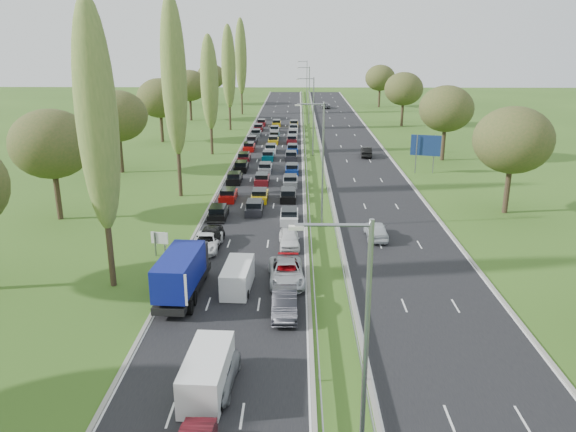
{
  "coord_description": "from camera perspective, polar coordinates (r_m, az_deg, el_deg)",
  "views": [
    {
      "loc": [
        2.14,
        -8.97,
        17.44
      ],
      "look_at": [
        1.24,
        41.59,
        1.5
      ],
      "focal_mm": 35.0,
      "sensor_mm": 36.0,
      "label": 1
    }
  ],
  "objects": [
    {
      "name": "woodland_left",
      "position": [
        76.18,
        -17.71,
        9.32
      ],
      "size": [
        8.0,
        166.0,
        11.1
      ],
      "color": "#2D2116",
      "rests_on": "ground"
    },
    {
      "name": "woodland_right",
      "position": [
        79.33,
        17.26,
        9.66
      ],
      "size": [
        8.0,
        153.0,
        11.1
      ],
      "color": "#2D2116",
      "rests_on": "ground"
    },
    {
      "name": "white_van_rear",
      "position": [
        41.26,
        -5.11,
        -6.07
      ],
      "size": [
        1.88,
        4.8,
        1.93
      ],
      "rotation": [
        0.0,
        0.0,
        -0.05
      ],
      "color": "silver",
      "rests_on": "near_carriageway"
    },
    {
      "name": "lamp_columns",
      "position": [
        87.75,
        2.59,
        9.99
      ],
      "size": [
        0.18,
        140.18,
        12.0
      ],
      "color": "gray",
      "rests_on": "ground"
    },
    {
      "name": "near_car_3",
      "position": [
        49.9,
        -7.96,
        -2.19
      ],
      "size": [
        2.34,
        5.29,
        1.51
      ],
      "primitive_type": "imported",
      "rotation": [
        0.0,
        0.0,
        -0.04
      ],
      "color": "black",
      "rests_on": "near_carriageway"
    },
    {
      "name": "far_carriageway",
      "position": [
        93.56,
        6.63,
        6.64
      ],
      "size": [
        10.5,
        215.0,
        0.04
      ],
      "primitive_type": "cube",
      "color": "black",
      "rests_on": "ground"
    },
    {
      "name": "info_sign",
      "position": [
        48.19,
        -12.91,
        -2.44
      ],
      "size": [
        1.49,
        0.4,
        2.1
      ],
      "color": "gray",
      "rests_on": "ground"
    },
    {
      "name": "direction_sign",
      "position": [
        78.48,
        13.81,
        6.81
      ],
      "size": [
        3.89,
        1.12,
        5.2
      ],
      "color": "gray",
      "rests_on": "ground"
    },
    {
      "name": "traffic_queue_fill",
      "position": [
        88.34,
        -1.89,
        6.39
      ],
      "size": [
        9.05,
        69.65,
        0.8
      ],
      "color": "black",
      "rests_on": "ground"
    },
    {
      "name": "far_car_0",
      "position": [
        51.9,
        8.95,
        -1.41
      ],
      "size": [
        1.89,
        4.65,
        1.58
      ],
      "primitive_type": "imported",
      "rotation": [
        0.0,
        0.0,
        3.15
      ],
      "color": "silver",
      "rests_on": "far_carriageway"
    },
    {
      "name": "near_car_2",
      "position": [
        49.03,
        -8.28,
        -2.64
      ],
      "size": [
        2.42,
        5.05,
        1.39
      ],
      "primitive_type": "imported",
      "rotation": [
        0.0,
        0.0,
        -0.02
      ],
      "color": "white",
      "rests_on": "near_carriageway"
    },
    {
      "name": "poplar_row",
      "position": [
        78.49,
        -9.25,
        13.59
      ],
      "size": [
        2.8,
        127.8,
        22.44
      ],
      "color": "#2D2116",
      "rests_on": "ground"
    },
    {
      "name": "near_car_10",
      "position": [
        42.14,
        -0.17,
        -5.77
      ],
      "size": [
        2.98,
        5.76,
        1.55
      ],
      "primitive_type": "imported",
      "rotation": [
        0.0,
        0.0,
        0.07
      ],
      "color": "#A8ACB2",
      "rests_on": "near_carriageway"
    },
    {
      "name": "near_car_9",
      "position": [
        37.48,
        -0.35,
        -8.86
      ],
      "size": [
        1.74,
        4.76,
        1.56
      ],
      "primitive_type": "imported",
      "rotation": [
        0.0,
        0.0,
        0.02
      ],
      "color": "black",
      "rests_on": "near_carriageway"
    },
    {
      "name": "central_reservation",
      "position": [
        93.04,
        2.47,
        7.02
      ],
      "size": [
        2.36,
        215.0,
        0.32
      ],
      "color": "gray",
      "rests_on": "ground"
    },
    {
      "name": "blue_lorry",
      "position": [
        40.3,
        -10.65,
        -5.64
      ],
      "size": [
        2.27,
        8.18,
        3.46
      ],
      "rotation": [
        0.0,
        0.0,
        -0.06
      ],
      "color": "black",
      "rests_on": "near_carriageway"
    },
    {
      "name": "near_car_11",
      "position": [
        42.56,
        -0.09,
        -5.65
      ],
      "size": [
        2.04,
        4.79,
        1.38
      ],
      "primitive_type": "imported",
      "rotation": [
        0.0,
        0.0,
        -0.02
      ],
      "color": "#B60B12",
      "rests_on": "near_carriageway"
    },
    {
      "name": "white_van_front",
      "position": [
        30.39,
        -8.14,
        -15.27
      ],
      "size": [
        2.06,
        5.25,
        2.11
      ],
      "rotation": [
        0.0,
        0.0,
        -0.05
      ],
      "color": "silver",
      "rests_on": "near_carriageway"
    },
    {
      "name": "far_car_2",
      "position": [
        152.0,
        3.83,
        11.15
      ],
      "size": [
        2.54,
        5.18,
        1.42
      ],
      "primitive_type": "imported",
      "rotation": [
        0.0,
        0.0,
        3.18
      ],
      "color": "slate",
      "rests_on": "far_carriageway"
    },
    {
      "name": "far_car_1",
      "position": [
        88.52,
        7.95,
        6.47
      ],
      "size": [
        1.89,
        4.66,
        1.5
      ],
      "primitive_type": "imported",
      "rotation": [
        0.0,
        0.0,
        3.08
      ],
      "color": "black",
      "rests_on": "far_carriageway"
    },
    {
      "name": "ground",
      "position": [
        90.69,
        2.51,
        6.39
      ],
      "size": [
        260.0,
        260.0,
        0.0
      ],
      "primitive_type": "plane",
      "color": "#31531A",
      "rests_on": "ground"
    },
    {
      "name": "near_car_6",
      "position": [
        30.61,
        -7.64,
        -15.83
      ],
      "size": [
        2.59,
        5.04,
        1.36
      ],
      "primitive_type": "imported",
      "rotation": [
        0.0,
        0.0,
        -0.07
      ],
      "color": "gray",
      "rests_on": "near_carriageway"
    },
    {
      "name": "near_carriageway",
      "position": [
        93.22,
        -1.71,
        6.7
      ],
      "size": [
        10.5,
        215.0,
        0.04
      ],
      "primitive_type": "cube",
      "color": "black",
      "rests_on": "ground"
    },
    {
      "name": "near_car_12",
      "position": [
        49.23,
        0.11,
        -2.31
      ],
      "size": [
        2.0,
        4.44,
        1.48
      ],
      "primitive_type": "imported",
      "rotation": [
        0.0,
        0.0,
        0.06
      ],
      "color": "silver",
      "rests_on": "near_carriageway"
    }
  ]
}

